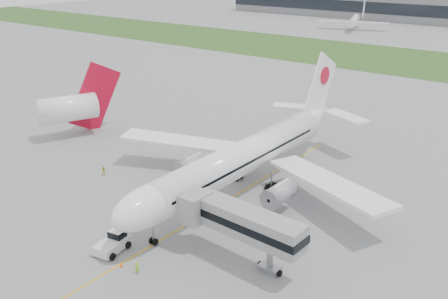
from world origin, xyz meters
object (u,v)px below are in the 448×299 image
Objects in this scene: airliner at (247,155)px; ground_crew_near at (137,267)px; neighbor_aircraft at (72,107)px; pushback_tug at (113,242)px; jet_bridge at (238,221)px.

ground_crew_near is at bearing -83.54° from airliner.
neighbor_aircraft is (-41.42, -0.71, 0.18)m from airliner.
neighbor_aircraft is at bearing -53.72° from ground_crew_near.
pushback_tug is at bearing -9.07° from neighbor_aircraft.
ground_crew_near is 50.89m from neighbor_aircraft.
jet_bridge reaches higher than ground_crew_near.
neighbor_aircraft reaches higher than jet_bridge.
jet_bridge is at bearing -57.55° from airliner.
pushback_tug is 3.11× the size of ground_crew_near.
ground_crew_near is 0.08× the size of neighbor_aircraft.
jet_bridge reaches higher than pushback_tug.
jet_bridge is at bearing -154.84° from ground_crew_near.
airliner is 3.43× the size of jet_bridge.
airliner is at bearing -108.24° from ground_crew_near.
airliner reaches higher than neighbor_aircraft.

